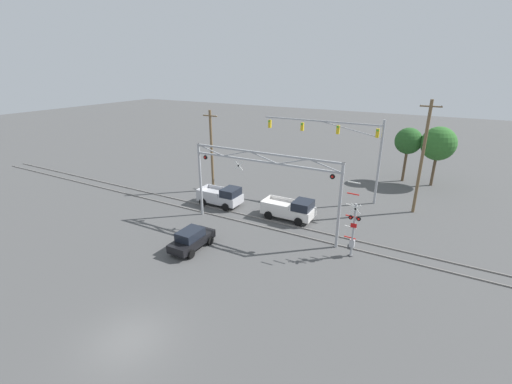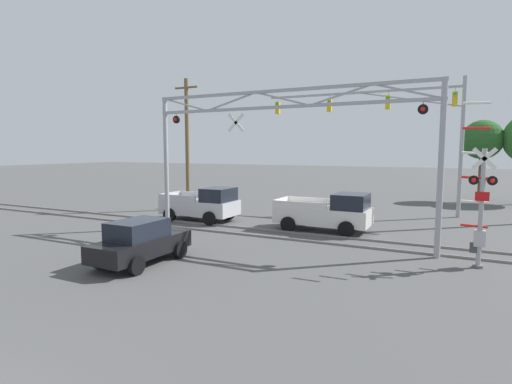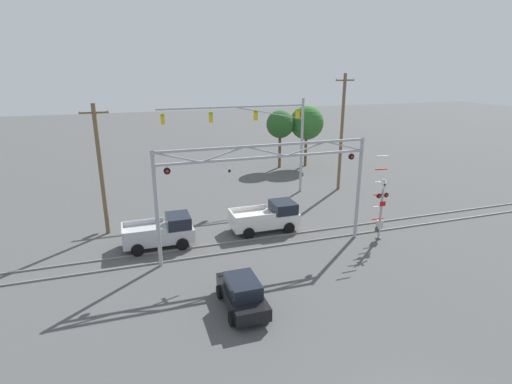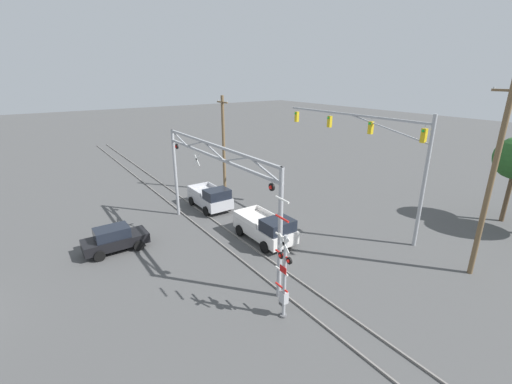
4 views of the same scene
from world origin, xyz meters
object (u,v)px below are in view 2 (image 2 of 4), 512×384
Objects in this scene: pickup_truck_following at (203,205)px; sedan_waiting at (140,241)px; traffic_signal_span at (405,120)px; crossing_signal_mast at (480,208)px; pickup_truck_lead at (328,213)px; background_tree_far_left_verge at (482,140)px; crossing_gantry at (281,135)px; utility_pole_left at (187,143)px.

pickup_truck_following reaches higher than sedan_waiting.
crossing_signal_mast is at bearing -71.69° from traffic_signal_span.
pickup_truck_lead is at bearing 149.31° from crossing_signal_mast.
crossing_signal_mast reaches higher than pickup_truck_following.
pickup_truck_following is 0.68× the size of background_tree_far_left_verge.
pickup_truck_following is at bearing -141.70° from traffic_signal_span.
sedan_waiting is 28.64m from background_tree_far_left_verge.
utility_pole_left is (-9.53, 6.04, -0.18)m from crossing_gantry.
crossing_gantry reaches higher than crossing_signal_mast.
crossing_signal_mast is 1.47× the size of sedan_waiting.
utility_pole_left is at bearing -142.83° from background_tree_far_left_verge.
crossing_gantry is at bearing -32.37° from utility_pole_left.
traffic_signal_span is at bearing 69.56° from crossing_gantry.
crossing_signal_mast is 1.31× the size of pickup_truck_following.
pickup_truck_lead is at bearing 2.51° from pickup_truck_following.
crossing_gantry is 2.99× the size of pickup_truck_following.
crossing_gantry reaches higher than sedan_waiting.
pickup_truck_following is at bearing 155.57° from crossing_gantry.
crossing_gantry is 21.90m from background_tree_far_left_verge.
crossing_gantry reaches higher than pickup_truck_lead.
pickup_truck_following is 23.19m from background_tree_far_left_verge.
pickup_truck_lead is (1.29, 3.09, -3.84)m from crossing_gantry.
crossing_gantry is 2.03× the size of background_tree_far_left_verge.
traffic_signal_span reaches higher than crossing_gantry.
crossing_gantry is 1.48× the size of utility_pole_left.
utility_pole_left is 23.12m from background_tree_far_left_verge.
sedan_waiting is at bearing -119.39° from crossing_gantry.
traffic_signal_span is 2.68× the size of pickup_truck_lead.
crossing_signal_mast is at bearing -21.46° from utility_pole_left.
traffic_signal_span is at bearing 19.21° from utility_pole_left.
crossing_signal_mast reaches higher than pickup_truck_lead.
pickup_truck_lead is at bearing -15.22° from utility_pole_left.
pickup_truck_lead is (-6.53, 3.88, -1.17)m from crossing_signal_mast.
pickup_truck_lead is at bearing -109.53° from traffic_signal_span.
utility_pole_left reaches higher than pickup_truck_following.
crossing_signal_mast is 12.77m from traffic_signal_span.
crossing_signal_mast is at bearing -92.94° from background_tree_far_left_verge.
sedan_waiting is at bearing -70.83° from pickup_truck_following.
pickup_truck_following is 0.49× the size of utility_pole_left.
utility_pole_left reaches higher than crossing_gantry.
utility_pole_left reaches higher than pickup_truck_lead.
background_tree_far_left_verge reaches higher than pickup_truck_lead.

